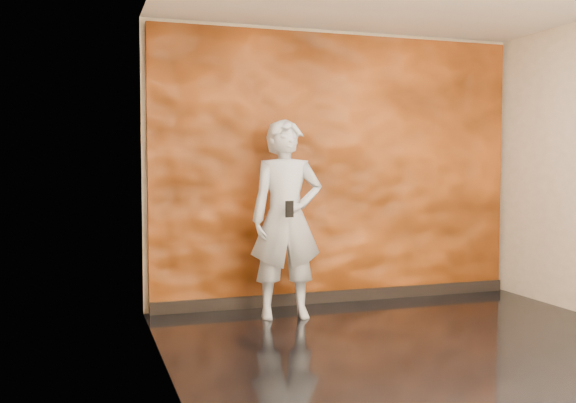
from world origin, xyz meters
name	(u,v)px	position (x,y,z in m)	size (l,w,h in m)	color
room	(441,168)	(0.00, 0.00, 1.40)	(4.02, 4.02, 2.81)	black
feature_wall	(339,169)	(0.00, 1.96, 1.38)	(3.90, 0.06, 2.75)	#C25619
baseboard	(340,296)	(0.00, 1.92, 0.06)	(3.90, 0.04, 0.12)	black
man	(286,219)	(-0.74, 1.46, 0.92)	(0.67, 0.44, 1.84)	#9AA1AA
phone	(290,209)	(-0.79, 1.20, 1.03)	(0.08, 0.02, 0.15)	black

